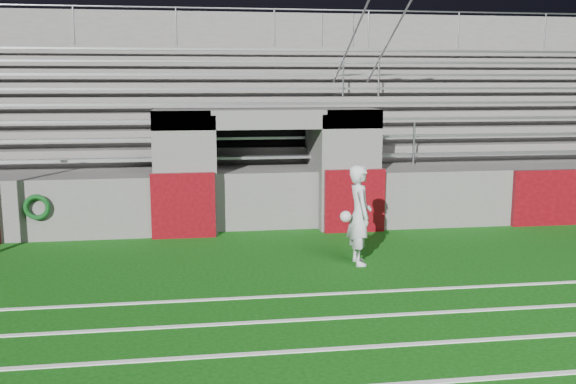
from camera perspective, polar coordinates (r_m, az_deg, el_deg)
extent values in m
plane|color=#0D460B|center=(10.70, 0.35, -7.46)|extent=(90.00, 90.00, 0.00)
cube|color=white|center=(7.93, 3.73, -13.76)|extent=(28.00, 0.09, 0.01)
cube|color=white|center=(8.84, 2.35, -11.22)|extent=(28.00, 0.09, 0.01)
cube|color=white|center=(9.76, 1.25, -9.15)|extent=(28.00, 0.09, 0.01)
cube|color=#555350|center=(13.74, -9.33, 1.80)|extent=(1.20, 1.00, 2.60)
cube|color=#555350|center=(14.14, 5.42, 2.11)|extent=(1.20, 1.00, 2.60)
cube|color=black|center=(15.50, -2.56, 2.63)|extent=(2.60, 0.20, 2.50)
cube|color=#555350|center=(14.34, -6.69, 2.00)|extent=(0.10, 2.20, 2.50)
cube|color=#555350|center=(14.59, 2.38, 2.19)|extent=(0.10, 2.20, 2.50)
cube|color=#555350|center=(13.72, -1.87, 6.53)|extent=(4.80, 1.00, 0.40)
cube|color=#555350|center=(17.64, -3.27, 3.16)|extent=(26.00, 8.00, 0.20)
cube|color=#555350|center=(17.72, -3.25, 1.16)|extent=(26.00, 8.00, 1.05)
cube|color=#4C060C|center=(13.29, -9.29, -1.19)|extent=(1.30, 0.15, 1.35)
cube|color=#4C060C|center=(13.70, 5.93, -0.78)|extent=(1.30, 0.15, 1.35)
cube|color=#4C060C|center=(15.55, 22.97, -0.45)|extent=(2.20, 0.15, 1.25)
cube|color=gray|center=(14.71, -2.26, 3.11)|extent=(23.00, 0.28, 0.06)
cube|color=#555350|center=(15.56, -2.60, 3.36)|extent=(24.00, 0.75, 0.38)
cube|color=gray|center=(15.42, -2.57, 4.84)|extent=(23.00, 0.28, 0.06)
cube|color=#555350|center=(16.28, -2.87, 4.32)|extent=(24.00, 0.75, 0.76)
cube|color=gray|center=(16.13, -2.85, 6.40)|extent=(23.00, 0.28, 0.06)
cube|color=#555350|center=(17.01, -3.12, 5.19)|extent=(24.00, 0.75, 1.14)
cube|color=gray|center=(16.86, -3.11, 7.84)|extent=(23.00, 0.28, 0.06)
cube|color=#555350|center=(17.74, -3.35, 5.99)|extent=(24.00, 0.75, 1.52)
cube|color=gray|center=(17.60, -3.35, 9.15)|extent=(23.00, 0.28, 0.06)
cube|color=#555350|center=(18.47, -3.56, 6.73)|extent=(24.00, 0.75, 1.90)
cube|color=gray|center=(18.35, -3.58, 10.36)|extent=(23.00, 0.28, 0.06)
cube|color=#555350|center=(19.21, -3.76, 7.41)|extent=(24.00, 0.75, 2.28)
cube|color=gray|center=(19.10, -3.78, 11.47)|extent=(23.00, 0.28, 0.06)
cube|color=#555350|center=(19.95, -3.95, 8.04)|extent=(24.00, 0.75, 2.66)
cube|color=gray|center=(19.87, -3.98, 12.50)|extent=(23.00, 0.28, 0.06)
cube|color=#555350|center=(20.62, -4.10, 8.27)|extent=(26.00, 0.60, 5.29)
cylinder|color=#A5A8AD|center=(14.89, 7.48, 4.20)|extent=(0.05, 0.05, 1.00)
cylinder|color=#A5A8AD|center=(17.73, 4.92, 10.04)|extent=(0.05, 0.05, 1.00)
cylinder|color=#A5A8AD|center=(20.72, 3.02, 14.23)|extent=(0.05, 0.05, 1.00)
cylinder|color=#A5A8AD|center=(17.74, 4.94, 11.66)|extent=(0.05, 6.02, 3.08)
cylinder|color=#A5A8AD|center=(15.19, 11.12, 4.21)|extent=(0.05, 0.05, 1.00)
cylinder|color=#A5A8AD|center=(17.98, 8.07, 9.98)|extent=(0.05, 0.05, 1.00)
cylinder|color=#A5A8AD|center=(20.94, 5.79, 14.14)|extent=(0.05, 0.05, 1.00)
cylinder|color=#A5A8AD|center=(17.99, 8.11, 11.57)|extent=(0.05, 6.02, 3.08)
cylinder|color=#A5A8AD|center=(20.62, -18.53, 13.91)|extent=(0.05, 0.05, 1.10)
cylinder|color=#A5A8AD|center=(20.33, -9.92, 14.33)|extent=(0.05, 0.05, 1.10)
cylinder|color=#A5A8AD|center=(20.49, -1.23, 14.43)|extent=(0.05, 0.05, 1.10)
cylinder|color=#A5A8AD|center=(21.07, 7.15, 14.23)|extent=(0.05, 0.05, 1.10)
cylinder|color=#A5A8AD|center=(22.05, 14.91, 13.78)|extent=(0.05, 0.05, 1.10)
cylinder|color=#A5A8AD|center=(23.38, 21.87, 13.17)|extent=(0.05, 0.05, 1.10)
cylinder|color=#A5A8AD|center=(20.44, -4.13, 15.97)|extent=(24.00, 0.05, 0.05)
imported|color=silver|center=(11.27, 6.37, -2.03)|extent=(0.43, 0.64, 1.76)
sphere|color=silver|center=(11.03, 5.15, -2.18)|extent=(0.20, 0.20, 0.20)
torus|color=#0D420D|center=(13.64, -21.38, -1.32)|extent=(0.49, 0.09, 0.49)
torus|color=#0C3F14|center=(13.59, -21.43, -1.27)|extent=(0.52, 0.10, 0.52)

